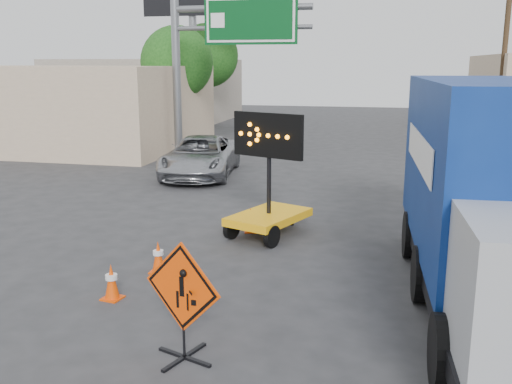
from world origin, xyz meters
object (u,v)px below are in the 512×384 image
(pickup_truck, at_px, (201,156))
(construction_sign, at_px, (183,298))
(box_truck, at_px, (499,209))
(arrow_board, at_px, (269,209))

(pickup_truck, bearing_deg, construction_sign, -80.02)
(pickup_truck, distance_m, box_truck, 13.39)
(pickup_truck, bearing_deg, box_truck, -56.97)
(construction_sign, bearing_deg, arrow_board, 110.26)
(arrow_board, distance_m, pickup_truck, 8.03)
(arrow_board, bearing_deg, box_truck, -13.04)
(arrow_board, relative_size, pickup_truck, 0.57)
(construction_sign, relative_size, arrow_board, 0.58)
(box_truck, bearing_deg, pickup_truck, 127.75)
(box_truck, bearing_deg, construction_sign, -150.22)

